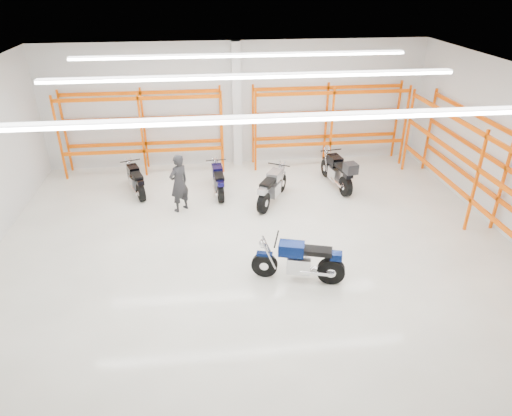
{
  "coord_description": "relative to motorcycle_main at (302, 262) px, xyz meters",
  "views": [
    {
      "loc": [
        -1.25,
        -10.58,
        6.68
      ],
      "look_at": [
        0.07,
        0.5,
        0.82
      ],
      "focal_mm": 32.0,
      "sensor_mm": 36.0,
      "label": 1
    }
  ],
  "objects": [
    {
      "name": "standing_man",
      "position": [
        -2.99,
        3.99,
        0.4
      ],
      "size": [
        0.79,
        0.77,
        1.83
      ],
      "primitive_type": "imported",
      "rotation": [
        0.0,
        0.0,
        3.85
      ],
      "color": "black",
      "rests_on": "ground"
    },
    {
      "name": "motorcycle_back_b",
      "position": [
        -1.77,
        5.02,
        -0.05
      ],
      "size": [
        0.67,
        2.03,
        0.99
      ],
      "color": "black",
      "rests_on": "ground"
    },
    {
      "name": "room_shell",
      "position": [
        -0.91,
        1.82,
        2.76
      ],
      "size": [
        14.02,
        12.02,
        4.51
      ],
      "color": "silver",
      "rests_on": "ground"
    },
    {
      "name": "pallet_racking_back_right",
      "position": [
        2.49,
        7.27,
        1.27
      ],
      "size": [
        5.67,
        0.87,
        3.0
      ],
      "color": "#F75E06",
      "rests_on": "ground"
    },
    {
      "name": "motorcycle_back_c",
      "position": [
        -0.12,
        4.13,
        0.0
      ],
      "size": [
        1.25,
        2.03,
        1.11
      ],
      "color": "black",
      "rests_on": "ground"
    },
    {
      "name": "pallet_racking_side",
      "position": [
        5.57,
        1.79,
        1.3
      ],
      "size": [
        0.87,
        9.07,
        3.0
      ],
      "color": "#F75E06",
      "rests_on": "ground"
    },
    {
      "name": "ground",
      "position": [
        -0.91,
        1.79,
        -0.52
      ],
      "size": [
        14.0,
        14.0,
        0.0
      ],
      "primitive_type": "plane",
      "color": "beige",
      "rests_on": "ground"
    },
    {
      "name": "structural_column",
      "position": [
        -0.91,
        7.61,
        1.73
      ],
      "size": [
        0.32,
        0.32,
        4.5
      ],
      "primitive_type": "cube",
      "color": "white",
      "rests_on": "ground"
    },
    {
      "name": "motorcycle_main",
      "position": [
        0.0,
        0.0,
        0.0
      ],
      "size": [
        2.2,
        0.97,
        1.11
      ],
      "color": "black",
      "rests_on": "ground"
    },
    {
      "name": "pallet_racking_back_left",
      "position": [
        -4.31,
        7.27,
        1.27
      ],
      "size": [
        5.67,
        0.87,
        3.0
      ],
      "color": "#F75E06",
      "rests_on": "ground"
    },
    {
      "name": "motorcycle_back_a",
      "position": [
        -4.48,
        5.36,
        -0.06
      ],
      "size": [
        0.9,
        1.94,
        0.99
      ],
      "color": "black",
      "rests_on": "ground"
    },
    {
      "name": "motorcycle_back_d",
      "position": [
        2.3,
        4.97,
        0.07
      ],
      "size": [
        0.82,
        2.4,
        1.23
      ],
      "color": "black",
      "rests_on": "ground"
    }
  ]
}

